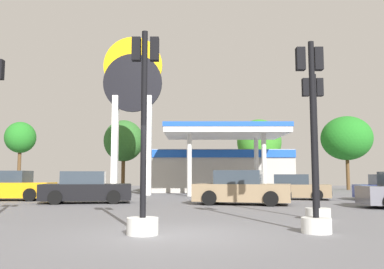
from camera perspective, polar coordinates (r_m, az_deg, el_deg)
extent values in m
plane|color=slate|center=(9.54, -3.18, -13.85)|extent=(90.00, 90.00, 0.00)
cube|color=#ADA89E|center=(34.16, 3.64, -5.18)|extent=(11.50, 5.42, 3.38)
cube|color=#194CB2|center=(31.45, 3.96, -2.68)|extent=(11.50, 0.12, 0.60)
cube|color=white|center=(28.44, 4.40, 0.13)|extent=(8.17, 5.74, 0.35)
cube|color=#194CB2|center=(28.48, 4.39, 0.78)|extent=(8.27, 5.84, 0.30)
cylinder|color=silver|center=(26.63, -0.57, -4.27)|extent=(0.32, 0.32, 4.08)
cylinder|color=silver|center=(27.04, 9.90, -4.21)|extent=(0.32, 0.32, 4.08)
cylinder|color=silver|center=(29.79, -0.53, -4.43)|extent=(0.32, 0.32, 4.08)
cylinder|color=silver|center=(30.16, 8.85, -4.38)|extent=(0.32, 0.32, 4.08)
cube|color=#4C4C51|center=(28.30, 4.46, -7.36)|extent=(0.90, 0.60, 1.10)
cube|color=white|center=(28.59, -10.97, -1.44)|extent=(0.40, 0.56, 6.90)
cube|color=white|center=(28.24, -6.31, -1.46)|extent=(0.40, 0.56, 6.90)
cylinder|color=black|center=(29.05, -8.52, 7.20)|extent=(4.14, 0.22, 4.14)
cylinder|color=#F2B20C|center=(29.37, -8.48, 9.55)|extent=(4.14, 0.22, 4.14)
cube|color=white|center=(29.25, -8.49, 8.35)|extent=(3.81, 0.08, 0.74)
cylinder|color=black|center=(24.58, 16.97, -7.96)|extent=(0.63, 0.37, 0.60)
cylinder|color=black|center=(22.97, 17.01, -8.13)|extent=(0.63, 0.37, 0.60)
cylinder|color=black|center=(24.67, 11.26, -8.09)|extent=(0.63, 0.37, 0.60)
cylinder|color=black|center=(23.08, 10.91, -8.26)|extent=(0.63, 0.37, 0.60)
cube|color=#8C7556|center=(23.79, 14.02, -7.65)|extent=(4.22, 2.68, 0.71)
cube|color=#2D3842|center=(23.78, 13.65, -6.17)|extent=(2.20, 1.92, 0.60)
cube|color=black|center=(23.79, 18.70, -7.76)|extent=(0.55, 1.53, 0.22)
cylinder|color=black|center=(24.72, -20.51, -7.74)|extent=(0.68, 0.25, 0.68)
cylinder|color=black|center=(23.00, -21.99, -7.86)|extent=(0.68, 0.25, 0.68)
cube|color=orange|center=(24.35, -24.29, -7.11)|extent=(4.50, 1.98, 0.81)
cube|color=#2D3842|center=(24.39, -24.57, -5.45)|extent=(2.16, 1.71, 0.68)
cube|color=black|center=(23.60, -19.36, -7.63)|extent=(0.17, 1.77, 0.25)
cylinder|color=black|center=(21.51, -11.00, -8.38)|extent=(0.68, 0.33, 0.65)
cylinder|color=black|center=(19.75, -11.14, -8.61)|extent=(0.68, 0.33, 0.65)
cylinder|color=black|center=(21.74, -18.11, -8.17)|extent=(0.68, 0.33, 0.65)
cylinder|color=black|center=(20.00, -18.87, -8.38)|extent=(0.68, 0.33, 0.65)
cube|color=black|center=(20.70, -14.78, -7.80)|extent=(4.53, 2.46, 0.78)
cube|color=#2D3842|center=(20.70, -15.15, -5.93)|extent=(2.27, 1.90, 0.65)
cube|color=black|center=(20.62, -8.89, -8.24)|extent=(0.40, 1.71, 0.25)
cylinder|color=black|center=(24.91, 23.01, -7.72)|extent=(0.61, 0.24, 0.60)
cylinder|color=black|center=(23.41, 24.33, -7.82)|extent=(0.61, 0.24, 0.60)
cylinder|color=black|center=(19.97, 11.14, -8.56)|extent=(0.71, 0.39, 0.67)
cylinder|color=black|center=(18.17, 10.83, -8.85)|extent=(0.71, 0.39, 0.67)
cylinder|color=black|center=(20.30, 3.34, -8.61)|extent=(0.71, 0.39, 0.67)
cylinder|color=black|center=(18.54, 2.28, -8.88)|extent=(0.71, 0.39, 0.67)
cube|color=#8C7556|center=(19.19, 6.87, -8.09)|extent=(4.72, 2.88, 0.80)
cube|color=#2D3842|center=(19.19, 6.38, -6.03)|extent=(2.44, 2.10, 0.67)
cube|color=black|center=(19.04, 13.40, -8.33)|extent=(0.56, 1.73, 0.25)
cylinder|color=black|center=(19.56, 23.96, -8.28)|extent=(0.65, 0.25, 0.64)
cylinder|color=silver|center=(9.52, -7.15, -12.66)|extent=(0.72, 0.72, 0.39)
cylinder|color=black|center=(9.53, -6.97, 1.70)|extent=(0.14, 0.14, 4.38)
cube|color=black|center=(10.10, -8.00, 11.77)|extent=(0.21, 0.20, 0.57)
sphere|color=red|center=(10.27, -7.89, 12.53)|extent=(0.15, 0.15, 0.15)
sphere|color=#D89E0C|center=(10.22, -7.90, 11.57)|extent=(0.15, 0.15, 0.15)
sphere|color=green|center=(10.17, -7.92, 10.60)|extent=(0.15, 0.15, 0.15)
cube|color=black|center=(10.05, -5.46, 11.83)|extent=(0.21, 0.20, 0.57)
sphere|color=red|center=(10.22, -5.39, 12.59)|extent=(0.15, 0.15, 0.15)
sphere|color=#D89E0C|center=(10.17, -5.40, 11.62)|extent=(0.15, 0.15, 0.15)
sphere|color=green|center=(10.12, -5.41, 10.65)|extent=(0.15, 0.15, 0.15)
cylinder|color=silver|center=(10.14, 16.87, -12.11)|extent=(0.70, 0.70, 0.36)
cylinder|color=black|center=(10.14, 16.49, 0.91)|extent=(0.14, 0.14, 4.24)
cube|color=black|center=(10.57, 14.80, 10.20)|extent=(0.21, 0.20, 0.57)
sphere|color=red|center=(10.73, 14.60, 10.95)|extent=(0.15, 0.15, 0.15)
sphere|color=#D89E0C|center=(10.68, 14.63, 10.03)|extent=(0.15, 0.15, 0.15)
sphere|color=green|center=(10.63, 14.65, 9.09)|extent=(0.15, 0.15, 0.15)
cube|color=black|center=(10.69, 17.11, 10.09)|extent=(0.21, 0.20, 0.57)
sphere|color=red|center=(10.85, 16.89, 10.83)|extent=(0.15, 0.15, 0.15)
sphere|color=#D89E0C|center=(10.80, 16.92, 9.92)|extent=(0.15, 0.15, 0.15)
sphere|color=green|center=(10.75, 16.95, 8.99)|extent=(0.15, 0.15, 0.15)
cylinder|color=silver|center=(13.22, 17.08, -10.59)|extent=(0.76, 0.76, 0.35)
cylinder|color=black|center=(13.21, 16.79, -0.75)|extent=(0.14, 0.14, 4.18)
cube|color=black|center=(13.55, 15.48, 6.39)|extent=(0.21, 0.20, 0.57)
sphere|color=red|center=(13.70, 15.33, 7.02)|extent=(0.15, 0.15, 0.15)
sphere|color=#D89E0C|center=(13.67, 15.35, 6.28)|extent=(0.15, 0.15, 0.15)
sphere|color=green|center=(13.63, 15.37, 5.54)|extent=(0.15, 0.15, 0.15)
cube|color=black|center=(13.68, 17.27, 6.33)|extent=(0.21, 0.20, 0.57)
sphere|color=red|center=(13.83, 17.10, 6.96)|extent=(0.15, 0.15, 0.15)
sphere|color=#D89E0C|center=(13.79, 17.12, 6.23)|extent=(0.15, 0.15, 0.15)
sphere|color=green|center=(13.75, 17.14, 5.49)|extent=(0.15, 0.15, 0.15)
sphere|color=red|center=(13.00, -25.34, 8.88)|extent=(0.15, 0.15, 0.15)
sphere|color=#D89E0C|center=(12.96, -25.38, 8.11)|extent=(0.15, 0.15, 0.15)
sphere|color=green|center=(12.92, -25.41, 7.34)|extent=(0.15, 0.15, 0.15)
cylinder|color=brown|center=(41.52, -23.31, -4.50)|extent=(0.32, 0.32, 3.86)
ellipsoid|color=#237523|center=(41.67, -23.15, -0.37)|extent=(2.85, 2.85, 2.94)
cylinder|color=brown|center=(38.40, -9.84, -5.31)|extent=(0.34, 0.34, 3.20)
ellipsoid|color=#2B6027|center=(38.53, -9.76, -0.87)|extent=(3.69, 3.69, 3.86)
cylinder|color=brown|center=(38.70, 9.29, -5.51)|extent=(0.34, 0.34, 2.94)
ellipsoid|color=#348125|center=(38.83, 9.22, -1.03)|extent=(4.16, 4.16, 4.27)
cylinder|color=brown|center=(41.03, 20.85, -5.12)|extent=(0.33, 0.33, 3.09)
ellipsoid|color=#217521|center=(41.18, 20.69, -0.49)|extent=(4.75, 4.75, 4.17)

